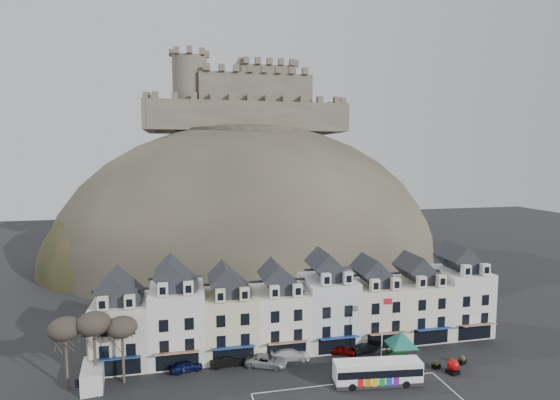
{
  "coord_description": "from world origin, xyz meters",
  "views": [
    {
      "loc": [
        -15.57,
        -40.03,
        26.12
      ],
      "look_at": [
        -1.67,
        24.0,
        19.34
      ],
      "focal_mm": 28.0,
      "sensor_mm": 36.0,
      "label": 1
    }
  ],
  "objects_px": {
    "bus": "(378,371)",
    "car_silver": "(266,361)",
    "flagpole": "(383,325)",
    "car_black": "(227,361)",
    "car_maroon": "(342,350)",
    "car_charcoal": "(366,347)",
    "car_white": "(290,354)",
    "white_van": "(93,375)",
    "car_navy": "(186,366)",
    "red_buoy": "(453,366)",
    "bus_shelter": "(401,339)"
  },
  "relations": [
    {
      "from": "bus",
      "to": "car_white",
      "type": "height_order",
      "value": "bus"
    },
    {
      "from": "red_buoy",
      "to": "car_silver",
      "type": "height_order",
      "value": "red_buoy"
    },
    {
      "from": "flagpole",
      "to": "car_black",
      "type": "bearing_deg",
      "value": 169.62
    },
    {
      "from": "white_van",
      "to": "red_buoy",
      "type": "bearing_deg",
      "value": -15.35
    },
    {
      "from": "car_white",
      "to": "red_buoy",
      "type": "bearing_deg",
      "value": -107.2
    },
    {
      "from": "bus",
      "to": "car_silver",
      "type": "relative_size",
      "value": 2.01
    },
    {
      "from": "car_silver",
      "to": "flagpole",
      "type": "bearing_deg",
      "value": -77.96
    },
    {
      "from": "bus_shelter",
      "to": "car_maroon",
      "type": "xyz_separation_m",
      "value": [
        -6.25,
        4.12,
        -2.68
      ]
    },
    {
      "from": "car_white",
      "to": "bus",
      "type": "bearing_deg",
      "value": -128.51
    },
    {
      "from": "bus_shelter",
      "to": "car_black",
      "type": "distance_m",
      "value": 21.94
    },
    {
      "from": "car_charcoal",
      "to": "car_navy",
      "type": "bearing_deg",
      "value": 80.56
    },
    {
      "from": "bus_shelter",
      "to": "white_van",
      "type": "relative_size",
      "value": 1.21
    },
    {
      "from": "car_navy",
      "to": "car_black",
      "type": "bearing_deg",
      "value": -99.85
    },
    {
      "from": "bus",
      "to": "car_maroon",
      "type": "bearing_deg",
      "value": 105.71
    },
    {
      "from": "bus",
      "to": "car_silver",
      "type": "bearing_deg",
      "value": 155.74
    },
    {
      "from": "white_van",
      "to": "car_navy",
      "type": "height_order",
      "value": "white_van"
    },
    {
      "from": "car_black",
      "to": "car_silver",
      "type": "height_order",
      "value": "car_silver"
    },
    {
      "from": "car_charcoal",
      "to": "bus",
      "type": "bearing_deg",
      "value": 155.73
    },
    {
      "from": "car_navy",
      "to": "car_white",
      "type": "xyz_separation_m",
      "value": [
        13.01,
        0.25,
        0.08
      ]
    },
    {
      "from": "car_silver",
      "to": "car_white",
      "type": "bearing_deg",
      "value": -49.86
    },
    {
      "from": "car_charcoal",
      "to": "car_maroon",
      "type": "bearing_deg",
      "value": 79.96
    },
    {
      "from": "car_black",
      "to": "car_white",
      "type": "relative_size",
      "value": 0.79
    },
    {
      "from": "car_white",
      "to": "car_black",
      "type": "bearing_deg",
      "value": 95.49
    },
    {
      "from": "red_buoy",
      "to": "car_charcoal",
      "type": "bearing_deg",
      "value": 135.96
    },
    {
      "from": "car_maroon",
      "to": "bus",
      "type": "bearing_deg",
      "value": -147.58
    },
    {
      "from": "white_van",
      "to": "car_black",
      "type": "bearing_deg",
      "value": -1.47
    },
    {
      "from": "flagpole",
      "to": "car_navy",
      "type": "bearing_deg",
      "value": 172.29
    },
    {
      "from": "bus_shelter",
      "to": "car_silver",
      "type": "distance_m",
      "value": 17.05
    },
    {
      "from": "bus",
      "to": "car_silver",
      "type": "xyz_separation_m",
      "value": [
        -11.61,
        6.96,
        -0.84
      ]
    },
    {
      "from": "bus",
      "to": "car_charcoal",
      "type": "xyz_separation_m",
      "value": [
        2.04,
        8.06,
        -0.92
      ]
    },
    {
      "from": "bus",
      "to": "flagpole",
      "type": "relative_size",
      "value": 1.17
    },
    {
      "from": "car_navy",
      "to": "car_charcoal",
      "type": "relative_size",
      "value": 1.03
    },
    {
      "from": "car_silver",
      "to": "car_maroon",
      "type": "height_order",
      "value": "car_silver"
    },
    {
      "from": "red_buoy",
      "to": "car_black",
      "type": "distance_m",
      "value": 27.46
    },
    {
      "from": "car_maroon",
      "to": "red_buoy",
      "type": "bearing_deg",
      "value": -100.85
    },
    {
      "from": "red_buoy",
      "to": "car_navy",
      "type": "height_order",
      "value": "red_buoy"
    },
    {
      "from": "white_van",
      "to": "car_black",
      "type": "xyz_separation_m",
      "value": [
        15.26,
        1.45,
        -0.52
      ]
    },
    {
      "from": "car_black",
      "to": "red_buoy",
      "type": "bearing_deg",
      "value": -112.77
    },
    {
      "from": "car_silver",
      "to": "car_white",
      "type": "distance_m",
      "value": 3.45
    },
    {
      "from": "car_silver",
      "to": "car_white",
      "type": "relative_size",
      "value": 0.97
    },
    {
      "from": "car_navy",
      "to": "red_buoy",
      "type": "bearing_deg",
      "value": -116.02
    },
    {
      "from": "bus",
      "to": "car_maroon",
      "type": "relative_size",
      "value": 2.84
    },
    {
      "from": "car_white",
      "to": "car_navy",
      "type": "bearing_deg",
      "value": 96.58
    },
    {
      "from": "car_maroon",
      "to": "car_charcoal",
      "type": "relative_size",
      "value": 0.93
    },
    {
      "from": "car_black",
      "to": "car_charcoal",
      "type": "height_order",
      "value": "car_black"
    },
    {
      "from": "car_maroon",
      "to": "flagpole",
      "type": "bearing_deg",
      "value": -107.72
    },
    {
      "from": "flagpole",
      "to": "car_maroon",
      "type": "height_order",
      "value": "flagpole"
    },
    {
      "from": "bus",
      "to": "flagpole",
      "type": "height_order",
      "value": "flagpole"
    },
    {
      "from": "white_van",
      "to": "car_charcoal",
      "type": "distance_m",
      "value": 33.76
    },
    {
      "from": "flagpole",
      "to": "car_charcoal",
      "type": "relative_size",
      "value": 2.24
    }
  ]
}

